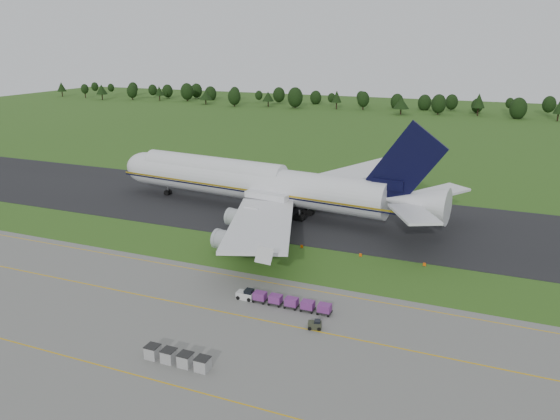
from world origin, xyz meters
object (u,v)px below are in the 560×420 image
at_px(uld_row, 177,358).
at_px(utility_cart, 315,325).
at_px(baggage_train, 282,301).
at_px(aircraft, 258,183).
at_px(edge_markers, 331,251).

bearing_deg(uld_row, utility_cart, 48.65).
xyz_separation_m(baggage_train, uld_row, (-6.04, -19.17, 0.01)).
height_order(baggage_train, uld_row, uld_row).
height_order(aircraft, baggage_train, aircraft).
height_order(aircraft, uld_row, aircraft).
xyz_separation_m(aircraft, edge_markers, (23.66, -19.00, -6.45)).
bearing_deg(utility_cart, baggage_train, 146.31).
distance_m(aircraft, utility_cart, 56.50).
distance_m(aircraft, baggage_train, 49.12).
xyz_separation_m(aircraft, baggage_train, (23.40, -42.79, -5.83)).
xyz_separation_m(aircraft, uld_row, (17.37, -61.96, -5.82)).
bearing_deg(utility_cart, edge_markers, 103.05).
distance_m(utility_cart, uld_row, 19.47).
xyz_separation_m(baggage_train, utility_cart, (6.83, -4.55, -0.34)).
height_order(aircraft, edge_markers, aircraft).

